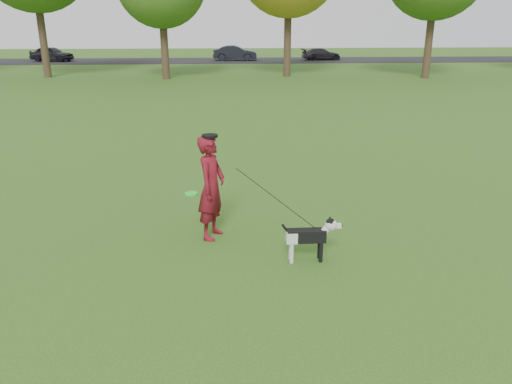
{
  "coord_description": "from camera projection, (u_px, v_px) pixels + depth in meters",
  "views": [
    {
      "loc": [
        -0.24,
        -7.81,
        3.75
      ],
      "look_at": [
        0.26,
        0.19,
        0.95
      ],
      "focal_mm": 35.0,
      "sensor_mm": 36.0,
      "label": 1
    }
  ],
  "objects": [
    {
      "name": "car_mid",
      "position": [
        235.0,
        53.0,
        46.11
      ],
      "size": [
        4.1,
        1.67,
        1.32
      ],
      "primitive_type": "imported",
      "rotation": [
        0.0,
        0.0,
        1.5
      ],
      "color": "black",
      "rests_on": "road"
    },
    {
      "name": "car_left",
      "position": [
        52.0,
        54.0,
        45.14
      ],
      "size": [
        4.11,
        2.44,
        1.31
      ],
      "primitive_type": "imported",
      "rotation": [
        0.0,
        0.0,
        1.32
      ],
      "color": "black",
      "rests_on": "road"
    },
    {
      "name": "dog",
      "position": [
        311.0,
        235.0,
        8.02
      ],
      "size": [
        0.99,
        0.2,
        0.75
      ],
      "color": "black",
      "rests_on": "ground"
    },
    {
      "name": "car_right",
      "position": [
        321.0,
        54.0,
        46.63
      ],
      "size": [
        3.79,
        1.88,
        1.06
      ],
      "primitive_type": "imported",
      "rotation": [
        0.0,
        0.0,
        1.68
      ],
      "color": "black",
      "rests_on": "road"
    },
    {
      "name": "man",
      "position": [
        211.0,
        187.0,
        8.75
      ],
      "size": [
        0.66,
        0.8,
        1.87
      ],
      "primitive_type": "imported",
      "rotation": [
        0.0,
        0.0,
        1.2
      ],
      "color": "maroon",
      "rests_on": "ground"
    },
    {
      "name": "road",
      "position": [
        226.0,
        60.0,
        46.29
      ],
      "size": [
        120.0,
        7.0,
        0.02
      ],
      "primitive_type": "cube",
      "color": "black",
      "rests_on": "ground"
    },
    {
      "name": "man_held_items",
      "position": [
        276.0,
        199.0,
        8.31
      ],
      "size": [
        2.21,
        1.19,
        1.38
      ],
      "color": "#1EF131",
      "rests_on": "ground"
    },
    {
      "name": "ground",
      "position": [
        242.0,
        248.0,
        8.61
      ],
      "size": [
        120.0,
        120.0,
        0.0
      ],
      "primitive_type": "plane",
      "color": "#285116",
      "rests_on": "ground"
    }
  ]
}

